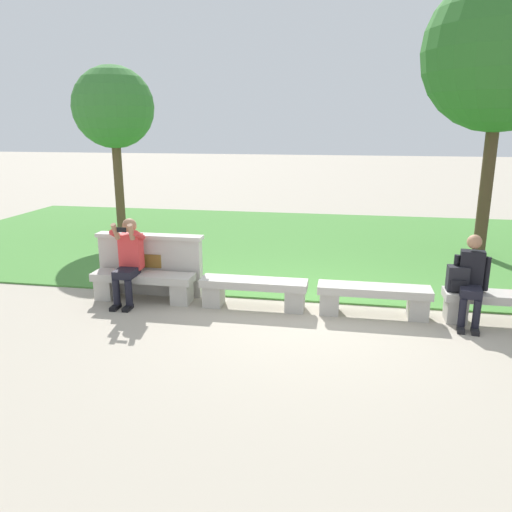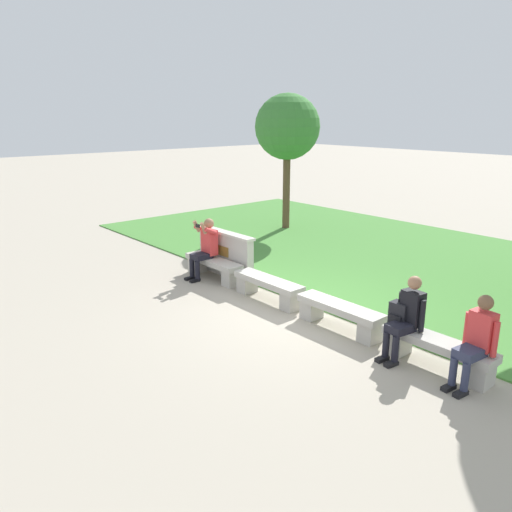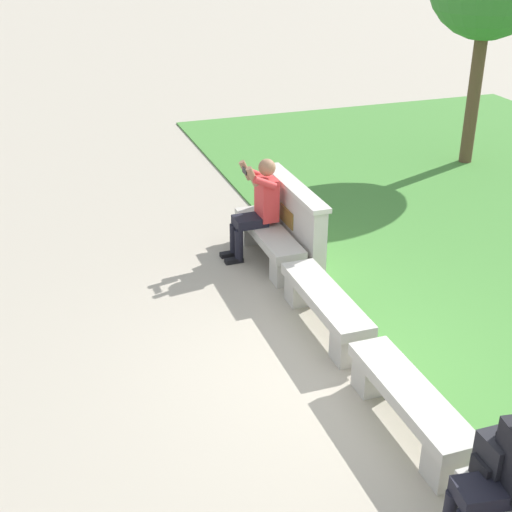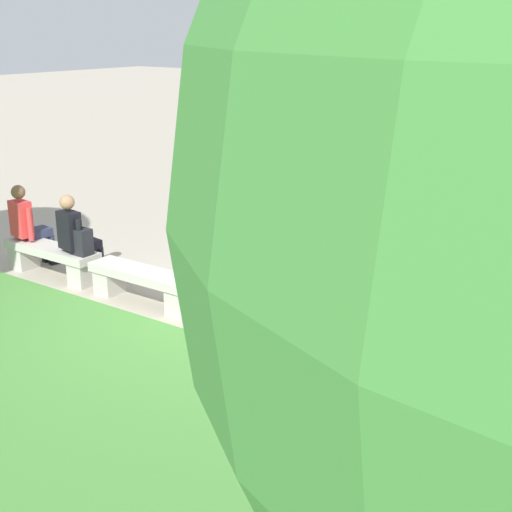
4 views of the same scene
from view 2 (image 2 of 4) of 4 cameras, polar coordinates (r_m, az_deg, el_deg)
name	(u,v)px [view 2 (image 2 of 4)]	position (r m, az deg, el deg)	size (l,w,h in m)	color
ground_plane	(301,314)	(9.19, 5.15, -6.57)	(80.00, 80.00, 0.00)	#A89E8C
grass_strip	(429,267)	(12.55, 19.21, -1.15)	(18.99, 8.00, 0.03)	#478438
bench_main	(214,266)	(11.01, -4.87, -1.14)	(1.63, 0.40, 0.45)	#B7B2A8
bench_near	(268,286)	(9.69, 1.39, -3.48)	(1.63, 0.40, 0.45)	#B7B2A8
bench_mid	(340,313)	(8.54, 9.53, -6.45)	(1.63, 0.40, 0.45)	#B7B2A8
bench_far	(437,350)	(7.64, 20.01, -10.02)	(1.63, 0.40, 0.45)	#B7B2A8
backrest_wall_with_plaque	(226,253)	(11.14, -3.49, 0.31)	(1.78, 0.24, 1.01)	#B7B2A8
person_photographer	(205,245)	(10.99, -5.83, 1.23)	(0.48, 0.73, 1.32)	black
person_distant	(407,316)	(7.66, 16.86, -6.54)	(0.48, 0.71, 1.26)	black
person_companion	(476,339)	(7.22, 23.88, -8.67)	(0.48, 0.70, 1.26)	black
backpack	(399,314)	(7.80, 16.07, -6.42)	(0.28, 0.24, 0.43)	black
tree_behind_wall	(287,128)	(15.55, 3.61, 14.42)	(1.97, 1.97, 4.12)	brown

